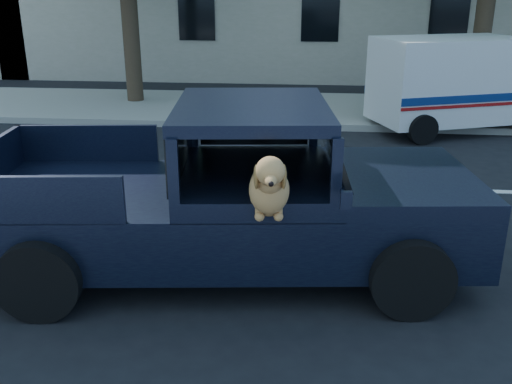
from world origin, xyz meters
TOP-DOWN VIEW (x-y plane):
  - ground at (0.00, 0.00)m, footprint 120.00×120.00m
  - far_sidewalk at (0.00, 9.20)m, footprint 60.00×4.00m
  - lane_stripes at (2.00, 3.40)m, footprint 21.60×0.14m
  - pickup_truck at (-0.16, 0.38)m, footprint 5.66×2.99m
  - mail_truck at (4.01, 7.50)m, footprint 4.15×2.98m

SIDE VIEW (x-z plane):
  - ground at x=0.00m, z-range 0.00..0.00m
  - lane_stripes at x=2.00m, z-range 0.00..0.01m
  - far_sidewalk at x=0.00m, z-range 0.00..0.15m
  - pickup_truck at x=-0.16m, z-range -0.32..1.64m
  - mail_truck at x=4.01m, z-range -0.13..1.95m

